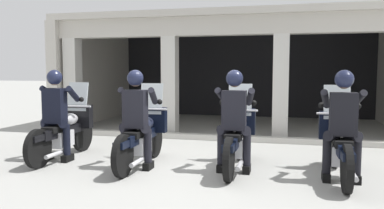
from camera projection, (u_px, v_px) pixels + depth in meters
name	position (u px, v px, depth m)	size (l,w,h in m)	color
ground_plane	(221.00, 135.00, 9.50)	(80.00, 80.00, 0.00)	#999993
station_building	(237.00, 59.00, 11.46)	(8.99, 4.91, 2.98)	black
kerb_strip	(220.00, 138.00, 8.78)	(8.49, 0.24, 0.12)	#B7B5AD
motorcycle_far_left	(66.00, 130.00, 7.03)	(0.62, 2.04, 1.35)	black
police_officer_far_left	(56.00, 107.00, 6.72)	(0.63, 0.61, 1.58)	black
motorcycle_center_left	(143.00, 135.00, 6.50)	(0.62, 2.04, 1.35)	black
police_officer_center_left	(136.00, 111.00, 6.18)	(0.63, 0.61, 1.58)	black
motorcycle_center_right	(237.00, 137.00, 6.28)	(0.62, 2.04, 1.35)	black
police_officer_center_right	(234.00, 112.00, 5.97)	(0.63, 0.61, 1.58)	black
motorcycle_far_right	(339.00, 143.00, 5.76)	(0.62, 2.04, 1.35)	black
police_officer_far_right	(343.00, 116.00, 5.44)	(0.63, 0.61, 1.58)	black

